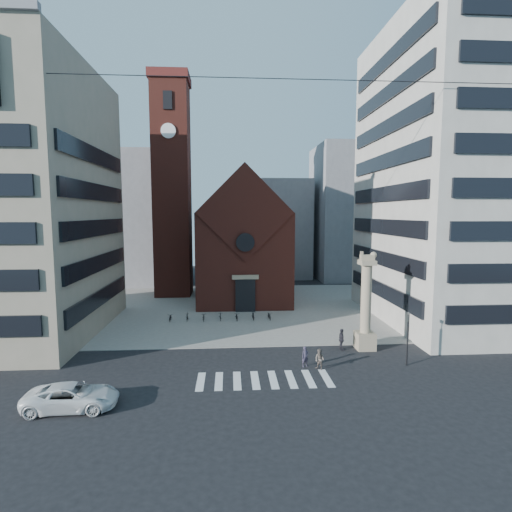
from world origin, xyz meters
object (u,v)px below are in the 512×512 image
Objects in this scene: traffic_light at (408,337)px; pedestrian_0 at (305,357)px; pedestrian_1 at (320,359)px; pedestrian_2 at (342,339)px; white_car at (72,397)px; scooter_0 at (170,317)px; lion_column at (366,311)px.

traffic_light is 8.18m from pedestrian_0.
traffic_light is at bearing 50.24° from pedestrian_1.
pedestrian_2 is (3.90, 3.55, 0.15)m from pedestrian_0.
pedestrian_2 is (19.45, 9.30, 0.18)m from white_car.
white_car is 19.88m from scooter_0.
lion_column is 5.39× the size of pedestrian_1.
traffic_light is 2.65× the size of scooter_0.
pedestrian_1 is at bearing -50.46° from scooter_0.
pedestrian_1 is (0.99, -0.69, 0.00)m from pedestrian_0.
pedestrian_0 is at bearing -167.77° from pedestrian_1.
white_car is at bearing 113.64° from pedestrian_2.
scooter_0 is at bearing 151.14° from lion_column.
white_car is 3.45× the size of pedestrian_0.
pedestrian_1 is at bearing -55.24° from pedestrian_0.
traffic_light is at bearing -79.04° from white_car.
pedestrian_1 is at bearing -75.05° from white_car.
lion_column is 2.02× the size of traffic_light.
pedestrian_1 is 19.80m from scooter_0.
pedestrian_0 is (15.55, 5.75, 0.03)m from white_car.
lion_column is at bearing -87.73° from pedestrian_2.
traffic_light is (1.99, -4.00, -1.17)m from lion_column.
traffic_light is at bearing -22.53° from pedestrian_0.
white_car is 16.58m from pedestrian_0.
traffic_light reaches higher than white_car.
lion_column reaches higher than pedestrian_2.
white_car is at bearing -102.14° from scooter_0.
pedestrian_0 is (-8.04, 0.30, -1.49)m from traffic_light.
traffic_light is 2.26× the size of pedestrian_2.
pedestrian_2 reaches higher than pedestrian_1.
pedestrian_1 is (16.54, 5.06, 0.04)m from white_car.
white_car is at bearing -156.36° from lion_column.
scooter_0 is at bearing 179.69° from pedestrian_1.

